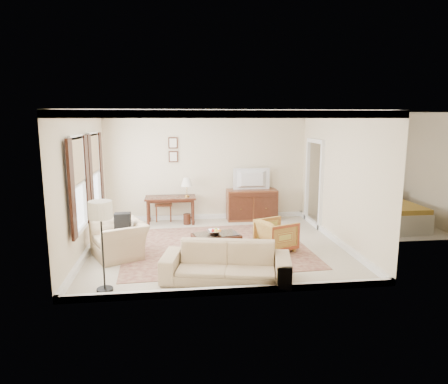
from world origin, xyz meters
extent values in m
cube|color=beige|center=(0.00, 0.00, 0.00)|extent=(5.50, 5.00, 0.01)
cube|color=white|center=(0.00, 0.00, 2.90)|extent=(5.50, 5.00, 0.01)
cube|color=#F0E3C4|center=(0.00, 2.50, 1.45)|extent=(5.50, 0.01, 2.90)
cube|color=#F0E3C4|center=(0.00, -2.50, 1.45)|extent=(5.50, 0.01, 2.90)
cube|color=#F0E3C4|center=(-2.75, 0.00, 1.45)|extent=(0.01, 5.00, 2.90)
cube|color=#F0E3C4|center=(2.75, 0.00, 1.45)|extent=(0.01, 5.00, 2.90)
cube|color=beige|center=(4.25, 1.15, 0.00)|extent=(3.00, 2.70, 0.01)
cube|color=#F0E3C4|center=(5.75, 1.15, 1.45)|extent=(0.01, 2.70, 2.90)
cube|color=#571D21|center=(-0.04, -0.09, 0.01)|extent=(4.05, 3.52, 0.01)
cube|color=#452013|center=(-1.01, 2.07, 0.70)|extent=(1.33, 0.66, 0.05)
cylinder|color=#452013|center=(-1.60, 1.82, 0.34)|extent=(0.07, 0.07, 0.68)
cylinder|color=#452013|center=(-0.43, 1.82, 0.34)|extent=(0.07, 0.07, 0.68)
cylinder|color=#452013|center=(-1.60, 2.32, 0.34)|extent=(0.07, 0.07, 0.68)
cylinder|color=#452013|center=(-0.43, 2.32, 0.34)|extent=(0.07, 0.07, 0.68)
cube|color=brown|center=(1.21, 2.21, 0.42)|extent=(1.37, 0.53, 0.84)
imported|color=black|center=(1.21, 2.19, 1.32)|extent=(0.96, 0.55, 0.13)
cube|color=#452013|center=(-0.05, -0.42, 0.37)|extent=(1.06, 0.76, 0.04)
cube|color=silver|center=(-0.05, -0.42, 0.40)|extent=(0.99, 0.69, 0.01)
cube|color=silver|center=(-0.05, -0.42, 0.14)|extent=(0.96, 0.67, 0.02)
cube|color=#452013|center=(-0.43, -0.77, 0.18)|extent=(0.07, 0.07, 0.37)
cube|color=#452013|center=(0.44, -0.56, 0.18)|extent=(0.07, 0.07, 0.37)
cube|color=#452013|center=(-0.55, -0.28, 0.18)|extent=(0.07, 0.07, 0.37)
cube|color=#452013|center=(0.33, -0.08, 0.18)|extent=(0.07, 0.07, 0.37)
imported|color=silver|center=(-0.10, -0.43, 0.46)|extent=(0.42, 0.42, 0.10)
imported|color=brown|center=(-0.26, -0.42, 0.16)|extent=(0.23, 0.22, 0.38)
imported|color=brown|center=(0.20, -0.33, 0.16)|extent=(0.26, 0.16, 0.38)
imported|color=brown|center=(1.23, -0.44, 0.37)|extent=(0.88, 0.90, 0.73)
imported|color=tan|center=(-2.03, -0.41, 0.48)|extent=(1.09, 1.28, 0.95)
cube|color=black|center=(-1.95, -0.35, 0.72)|extent=(0.36, 0.39, 0.40)
imported|color=tan|center=(-0.03, -1.90, 0.43)|extent=(2.28, 1.08, 0.86)
cylinder|color=black|center=(-2.06, -2.09, 0.02)|extent=(0.27, 0.27, 0.04)
cylinder|color=black|center=(-2.06, -2.09, 0.64)|extent=(0.03, 0.03, 1.25)
cylinder|color=silver|center=(-2.06, -2.09, 1.35)|extent=(0.37, 0.37, 0.28)
camera|label=1|loc=(-0.88, -8.39, 2.77)|focal=32.00mm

